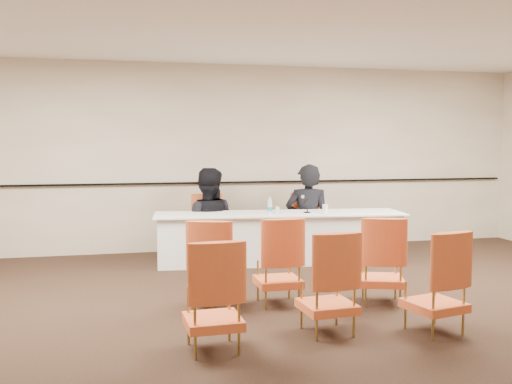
# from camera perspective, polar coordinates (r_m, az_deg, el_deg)

# --- Properties ---
(floor) EXTENTS (10.00, 10.00, 0.00)m
(floor) POSITION_cam_1_polar(r_m,az_deg,el_deg) (5.69, 5.36, -12.83)
(floor) COLOR black
(floor) RESTS_ON ground
(ceiling) EXTENTS (10.00, 10.00, 0.00)m
(ceiling) POSITION_cam_1_polar(r_m,az_deg,el_deg) (5.57, 5.61, 18.03)
(ceiling) COLOR white
(ceiling) RESTS_ON ground
(wall_back) EXTENTS (10.00, 0.04, 3.00)m
(wall_back) POSITION_cam_1_polar(r_m,az_deg,el_deg) (9.31, -2.37, 3.45)
(wall_back) COLOR #BEB095
(wall_back) RESTS_ON ground
(wall_rail) EXTENTS (9.80, 0.04, 0.03)m
(wall_rail) POSITION_cam_1_polar(r_m,az_deg,el_deg) (9.29, -2.32, 0.97)
(wall_rail) COLOR black
(wall_rail) RESTS_ON wall_back
(panel_table) EXTENTS (3.68, 1.20, 0.72)m
(panel_table) POSITION_cam_1_polar(r_m,az_deg,el_deg) (8.34, 2.38, -4.57)
(panel_table) COLOR white
(panel_table) RESTS_ON ground
(panelist_main) EXTENTS (0.80, 0.64, 1.92)m
(panelist_main) POSITION_cam_1_polar(r_m,az_deg,el_deg) (8.96, 5.20, -3.35)
(panelist_main) COLOR black
(panelist_main) RESTS_ON ground
(panelist_main_chair) EXTENTS (0.55, 0.55, 0.95)m
(panelist_main_chair) POSITION_cam_1_polar(r_m,az_deg,el_deg) (8.96, 5.20, -3.21)
(panelist_main_chair) COLOR #C75423
(panelist_main_chair) RESTS_ON ground
(panelist_second) EXTENTS (1.05, 0.90, 1.87)m
(panelist_second) POSITION_cam_1_polar(r_m,az_deg,el_deg) (8.76, -4.89, -3.69)
(panelist_second) COLOR black
(panelist_second) RESTS_ON ground
(panelist_second_chair) EXTENTS (0.55, 0.55, 0.95)m
(panelist_second_chair) POSITION_cam_1_polar(r_m,az_deg,el_deg) (8.76, -4.90, -3.39)
(panelist_second_chair) COLOR #C75423
(panelist_second_chair) RESTS_ON ground
(papers) EXTENTS (0.33, 0.26, 0.00)m
(papers) POSITION_cam_1_polar(r_m,az_deg,el_deg) (8.36, 5.72, -2.06)
(papers) COLOR white
(papers) RESTS_ON panel_table
(microphone) EXTENTS (0.13, 0.20, 0.26)m
(microphone) POSITION_cam_1_polar(r_m,az_deg,el_deg) (8.29, 5.14, -1.24)
(microphone) COLOR black
(microphone) RESTS_ON panel_table
(water_bottle) EXTENTS (0.08, 0.08, 0.23)m
(water_bottle) POSITION_cam_1_polar(r_m,az_deg,el_deg) (8.24, 1.39, -1.35)
(water_bottle) COLOR teal
(water_bottle) RESTS_ON panel_table
(drinking_glass) EXTENTS (0.07, 0.07, 0.10)m
(drinking_glass) POSITION_cam_1_polar(r_m,az_deg,el_deg) (8.24, 2.14, -1.80)
(drinking_glass) COLOR silver
(drinking_glass) RESTS_ON panel_table
(coffee_cup) EXTENTS (0.09, 0.09, 0.13)m
(coffee_cup) POSITION_cam_1_polar(r_m,az_deg,el_deg) (8.28, 6.94, -1.69)
(coffee_cup) COLOR white
(coffee_cup) RESTS_ON panel_table
(aud_chair_front_left) EXTENTS (0.63, 0.63, 0.95)m
(aud_chair_front_left) POSITION_cam_1_polar(r_m,az_deg,el_deg) (6.02, -4.38, -7.16)
(aud_chair_front_left) COLOR #C75423
(aud_chair_front_left) RESTS_ON ground
(aud_chair_front_mid) EXTENTS (0.50, 0.50, 0.95)m
(aud_chair_front_mid) POSITION_cam_1_polar(r_m,az_deg,el_deg) (6.16, 2.21, -6.88)
(aud_chair_front_mid) COLOR #C75423
(aud_chair_front_mid) RESTS_ON ground
(aud_chair_front_right) EXTENTS (0.64, 0.64, 0.95)m
(aud_chair_front_right) POSITION_cam_1_polar(r_m,az_deg,el_deg) (6.36, 12.44, -6.62)
(aud_chair_front_right) COLOR #C75423
(aud_chair_front_right) RESTS_ON ground
(aud_chair_back_left) EXTENTS (0.52, 0.52, 0.95)m
(aud_chair_back_left) POSITION_cam_1_polar(r_m,az_deg,el_deg) (4.83, -4.34, -10.19)
(aud_chair_back_left) COLOR #C75423
(aud_chair_back_left) RESTS_ON ground
(aud_chair_back_mid) EXTENTS (0.54, 0.54, 0.95)m
(aud_chair_back_mid) POSITION_cam_1_polar(r_m,az_deg,el_deg) (5.28, 7.15, -8.90)
(aud_chair_back_mid) COLOR #C75423
(aud_chair_back_mid) RESTS_ON ground
(aud_chair_back_right) EXTENTS (0.60, 0.60, 0.95)m
(aud_chair_back_right) POSITION_cam_1_polar(r_m,az_deg,el_deg) (5.53, 17.44, -8.47)
(aud_chair_back_right) COLOR #C75423
(aud_chair_back_right) RESTS_ON ground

